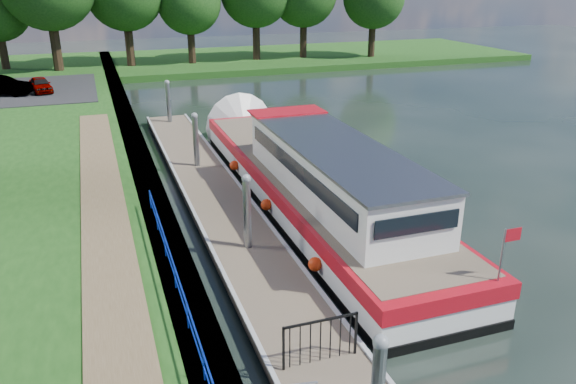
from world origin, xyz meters
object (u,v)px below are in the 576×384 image
object	(u,v)px
barge	(305,176)
car_a	(40,85)
pontoon	(219,204)
car_b	(2,86)

from	to	relation	value
barge	car_a	size ratio (longest dim) A/B	6.57
pontoon	barge	world-z (taller)	barge
barge	car_a	xyz separation A→B (m)	(-11.41, 24.10, 0.30)
barge	car_b	distance (m)	27.53
pontoon	car_a	distance (m)	24.99
car_a	car_b	world-z (taller)	car_b
pontoon	car_a	size ratio (longest dim) A/B	9.32
car_a	pontoon	bearing A→B (deg)	-84.59
pontoon	car_b	xyz separation A→B (m)	(-10.32, 23.36, 1.32)
car_b	pontoon	bearing A→B (deg)	-137.74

